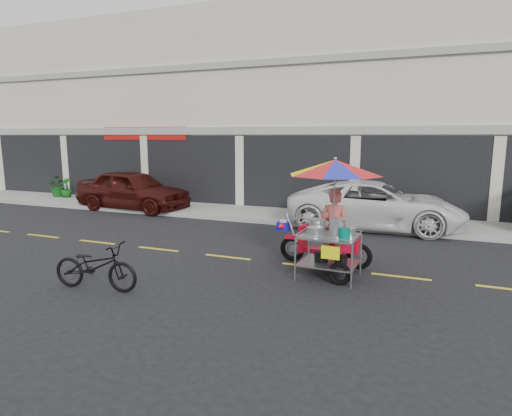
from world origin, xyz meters
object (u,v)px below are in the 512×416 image
(near_bicycle, at_px, (95,266))
(food_vendor_rig, at_px, (333,201))
(maroon_sedan, at_px, (133,190))
(white_pickup, at_px, (375,205))

(near_bicycle, height_order, food_vendor_rig, food_vendor_rig)
(maroon_sedan, xyz_separation_m, food_vendor_rig, (8.91, -4.94, 0.78))
(near_bicycle, relative_size, food_vendor_rig, 0.70)
(white_pickup, distance_m, food_vendor_rig, 5.02)
(food_vendor_rig, bearing_deg, white_pickup, 88.35)
(maroon_sedan, height_order, near_bicycle, maroon_sedan)
(white_pickup, height_order, near_bicycle, white_pickup)
(near_bicycle, bearing_deg, food_vendor_rig, -62.79)
(white_pickup, xyz_separation_m, near_bicycle, (-4.36, -7.61, -0.29))
(near_bicycle, bearing_deg, maroon_sedan, 26.28)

